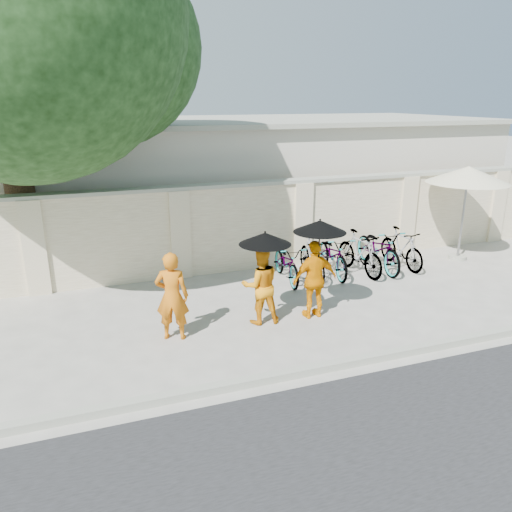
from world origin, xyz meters
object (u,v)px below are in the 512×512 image
object	(u,v)px
monk_center	(261,285)
patio_umbrella	(468,176)
monk_left	(172,296)
monk_right	(315,279)

from	to	relation	value
monk_center	patio_umbrella	size ratio (longest dim) A/B	0.60
monk_left	monk_center	distance (m)	1.62
monk_left	patio_umbrella	bearing A→B (deg)	-146.11
patio_umbrella	monk_center	bearing A→B (deg)	-163.31
monk_left	monk_right	bearing A→B (deg)	-160.37
monk_left	monk_right	world-z (taller)	monk_left
monk_center	monk_left	bearing A→B (deg)	9.14
monk_left	patio_umbrella	distance (m)	7.98
monk_center	patio_umbrella	bearing A→B (deg)	-157.45
monk_center	monk_right	size ratio (longest dim) A/B	0.97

